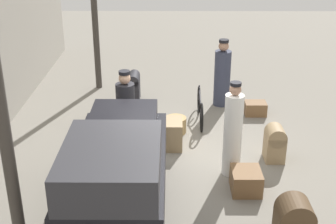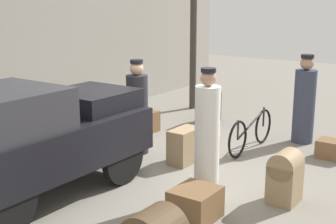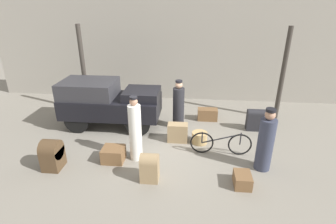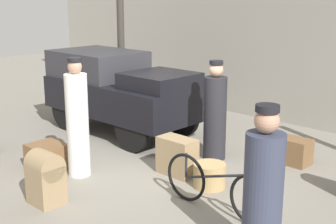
{
  "view_description": "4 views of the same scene",
  "coord_description": "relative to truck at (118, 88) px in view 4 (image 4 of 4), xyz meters",
  "views": [
    {
      "loc": [
        -8.46,
        0.15,
        4.74
      ],
      "look_at": [
        0.2,
        0.2,
        0.95
      ],
      "focal_mm": 50.0,
      "sensor_mm": 36.0,
      "label": 1
    },
    {
      "loc": [
        -5.95,
        -4.15,
        2.77
      ],
      "look_at": [
        0.2,
        0.2,
        0.95
      ],
      "focal_mm": 50.0,
      "sensor_mm": 36.0,
      "label": 2
    },
    {
      "loc": [
        0.94,
        -7.31,
        4.22
      ],
      "look_at": [
        0.2,
        0.2,
        0.95
      ],
      "focal_mm": 28.0,
      "sensor_mm": 36.0,
      "label": 3
    },
    {
      "loc": [
        5.28,
        -5.13,
        2.81
      ],
      "look_at": [
        0.2,
        0.2,
        0.95
      ],
      "focal_mm": 50.0,
      "sensor_mm": 36.0,
      "label": 4
    }
  ],
  "objects": [
    {
      "name": "ground_plane",
      "position": [
        1.99,
        -1.0,
        -0.94
      ],
      "size": [
        30.0,
        30.0,
        0.0
      ],
      "primitive_type": "plane",
      "color": "gray"
    },
    {
      "name": "station_building_facade",
      "position": [
        1.99,
        3.08,
        1.31
      ],
      "size": [
        16.0,
        0.15,
        4.5
      ],
      "color": "gray",
      "rests_on": "ground"
    },
    {
      "name": "canopy_pillar_left",
      "position": [
        -1.28,
        1.21,
        0.76
      ],
      "size": [
        0.17,
        0.17,
        3.4
      ],
      "color": "#38332D",
      "rests_on": "ground"
    },
    {
      "name": "truck",
      "position": [
        0.0,
        0.0,
        0.0
      ],
      "size": [
        3.38,
        1.52,
        1.65
      ],
      "color": "black",
      "rests_on": "ground"
    },
    {
      "name": "bicycle",
      "position": [
        3.81,
        -1.56,
        -0.58
      ],
      "size": [
        1.78,
        0.04,
        0.73
      ],
      "color": "black",
      "rests_on": "ground"
    },
    {
      "name": "wicker_basket",
      "position": [
        3.21,
        -0.97,
        -0.75
      ],
      "size": [
        0.49,
        0.49,
        0.36
      ],
      "color": "tan",
      "rests_on": "ground"
    },
    {
      "name": "porter_with_bicycle",
      "position": [
        1.4,
        -2.02,
        -0.06
      ],
      "size": [
        0.35,
        0.35,
        1.88
      ],
      "color": "white",
      "rests_on": "ground"
    },
    {
      "name": "conductor_in_dark_uniform",
      "position": [
        4.87,
        -2.17,
        -0.14
      ],
      "size": [
        0.42,
        0.42,
        1.74
      ],
      "color": "#33384C",
      "rests_on": "ground"
    },
    {
      "name": "porter_lifting_near_truck",
      "position": [
        2.47,
        0.09,
        -0.15
      ],
      "size": [
        0.39,
        0.39,
        1.73
      ],
      "color": "#232328",
      "rests_on": "ground"
    },
    {
      "name": "trunk_large_brown",
      "position": [
        3.53,
        0.8,
        -0.72
      ],
      "size": [
        0.73,
        0.38,
        0.44
      ],
      "color": "brown",
      "rests_on": "ground"
    },
    {
      "name": "trunk_umber_medium",
      "position": [
        0.79,
        -2.22,
        -0.73
      ],
      "size": [
        0.6,
        0.53,
        0.41
      ],
      "color": "brown",
      "rests_on": "ground"
    },
    {
      "name": "suitcase_tan_flat",
      "position": [
        1.94,
        -2.96,
        -0.54
      ],
      "size": [
        0.45,
        0.39,
        0.75
      ],
      "color": "#937A56",
      "rests_on": "ground"
    },
    {
      "name": "suitcase_small_leather",
      "position": [
        2.51,
        -0.92,
        -0.63
      ],
      "size": [
        0.63,
        0.35,
        0.6
      ],
      "color": "#937A56",
      "rests_on": "ground"
    }
  ]
}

